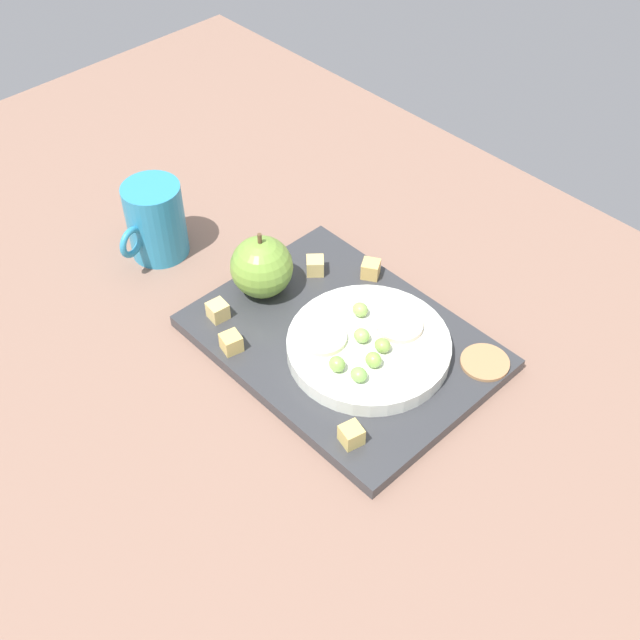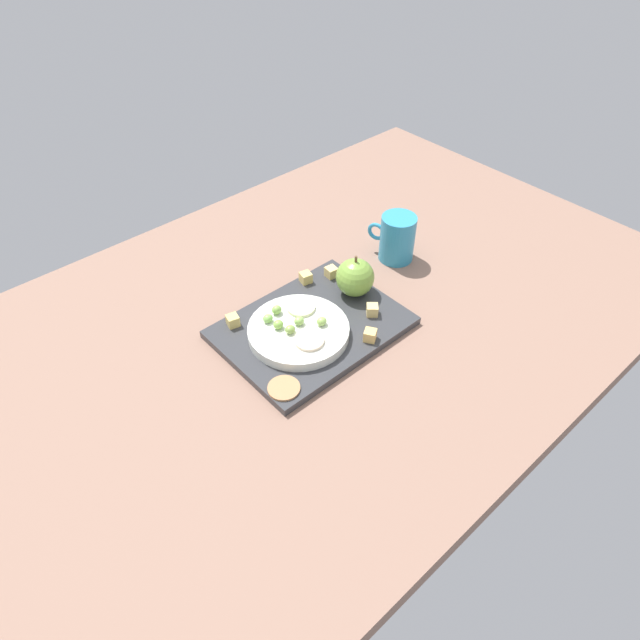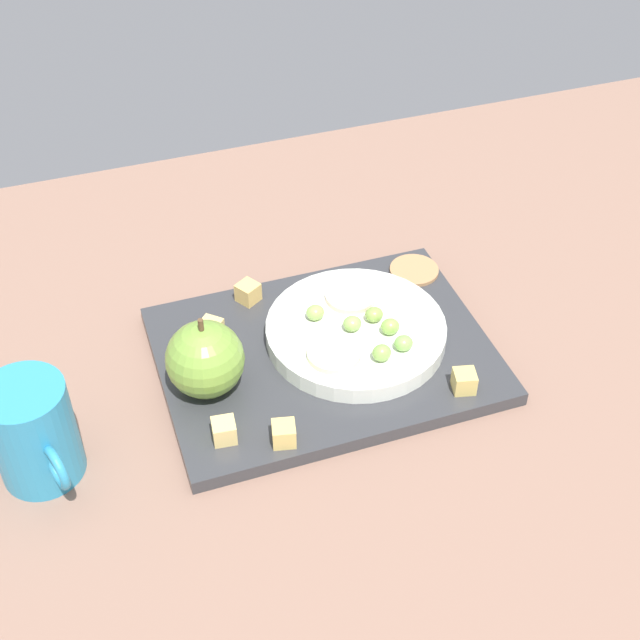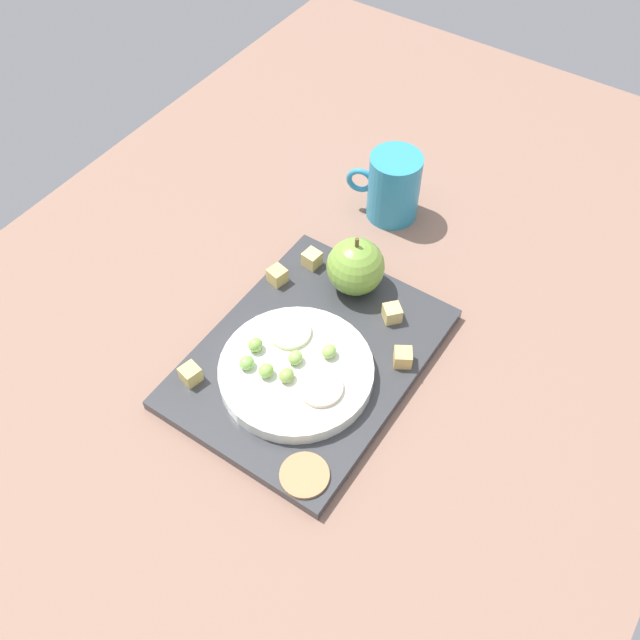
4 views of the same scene
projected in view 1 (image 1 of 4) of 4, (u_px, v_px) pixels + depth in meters
The scene contains 20 objects.
table at pixel (311, 361), 92.90cm from camera, with size 148.13×91.98×3.62cm, color #8A6756.
platter at pixel (343, 342), 91.46cm from camera, with size 32.45×24.15×1.51cm, color #36373B.
serving_dish at pixel (369, 347), 88.72cm from camera, with size 18.05×18.05×1.85cm, color white.
apple_whole at pixel (262, 267), 93.81cm from camera, with size 7.37×7.37×7.37cm, color #79A53D.
apple_stem at pixel (260, 238), 90.76cm from camera, with size 0.50×0.50×1.20cm, color brown.
cheese_cube_0 at pixel (231, 343), 89.01cm from camera, with size 2.07×2.07×2.07cm, color #E8C66A.
cheese_cube_1 at pixel (351, 435), 80.21cm from camera, with size 2.07×2.07×2.07cm, color #E0C568.
cheese_cube_2 at pixel (371, 269), 97.51cm from camera, with size 2.07×2.07×2.07cm, color #F4C569.
cheese_cube_3 at pixel (218, 311), 92.50cm from camera, with size 2.07×2.07×2.07cm, color #F0D07A.
cheese_cube_4 at pixel (315, 266), 97.94cm from camera, with size 2.07×2.07×2.07cm, color #EFCD78.
cracker_0 at pixel (485, 362), 88.08cm from camera, with size 5.37×5.37×0.40cm, color tan.
grape_0 at pixel (337, 364), 84.58cm from camera, with size 1.85×1.66×1.70cm, color #89B853.
grape_1 at pixel (359, 375), 83.68cm from camera, with size 1.85×1.66×1.50cm, color #87C358.
grape_2 at pixel (362, 336), 87.58cm from camera, with size 1.85×1.66×1.53cm, color #94C25D.
grape_3 at pixel (373, 360), 85.03cm from camera, with size 1.85×1.66×1.65cm, color #8EC051.
grape_4 at pixel (360, 310), 90.38cm from camera, with size 1.85×1.66×1.55cm, color #98C25B.
grape_5 at pixel (383, 345), 86.59cm from camera, with size 1.85×1.66×1.49cm, color #8BAF4E.
apple_slice_0 at pixel (400, 325), 89.31cm from camera, with size 5.21×5.21×0.60cm, color beige.
apple_slice_1 at pixel (324, 337), 88.05cm from camera, with size 5.21×5.21×0.60cm, color beige.
cup at pixel (155, 221), 100.16cm from camera, with size 7.25×10.24×9.95cm.
Camera 1 is at (45.46, -41.90, 71.31)cm, focal length 45.43 mm.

